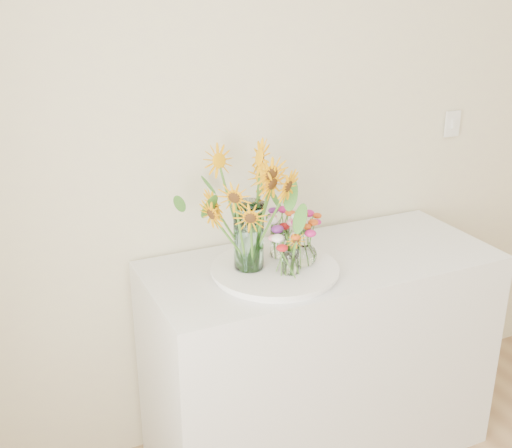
% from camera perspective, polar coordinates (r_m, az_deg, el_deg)
% --- Properties ---
extents(counter, '(1.40, 0.60, 0.90)m').
position_cam_1_polar(counter, '(2.75, 5.64, -11.72)').
color(counter, white).
rests_on(counter, ground_plane).
extents(tray, '(0.45, 0.45, 0.02)m').
position_cam_1_polar(tray, '(2.39, 1.69, -4.24)').
color(tray, white).
rests_on(tray, counter).
extents(mason_jar, '(0.14, 0.14, 0.26)m').
position_cam_1_polar(mason_jar, '(2.33, -0.65, -1.10)').
color(mason_jar, '#B2EDEC').
rests_on(mason_jar, tray).
extents(sunflower_bouquet, '(0.84, 0.84, 0.48)m').
position_cam_1_polar(sunflower_bouquet, '(2.29, -0.66, 1.41)').
color(sunflower_bouquet, '#ED9D04').
rests_on(sunflower_bouquet, tray).
extents(small_vase_a, '(0.06, 0.06, 0.11)m').
position_cam_1_polar(small_vase_a, '(2.33, 3.07, -3.24)').
color(small_vase_a, white).
rests_on(small_vase_a, tray).
extents(wildflower_posy_a, '(0.21, 0.21, 0.20)m').
position_cam_1_polar(wildflower_posy_a, '(2.31, 3.10, -2.22)').
color(wildflower_posy_a, '#CB4C11').
rests_on(wildflower_posy_a, tray).
extents(small_vase_b, '(0.11, 0.11, 0.14)m').
position_cam_1_polar(small_vase_b, '(2.39, 4.31, -2.13)').
color(small_vase_b, white).
rests_on(small_vase_b, tray).
extents(wildflower_posy_b, '(0.19, 0.19, 0.23)m').
position_cam_1_polar(wildflower_posy_b, '(2.37, 4.34, -1.14)').
color(wildflower_posy_b, '#CB4C11').
rests_on(wildflower_posy_b, tray).
extents(small_vase_c, '(0.08, 0.08, 0.13)m').
position_cam_1_polar(small_vase_c, '(2.46, 2.14, -1.60)').
color(small_vase_c, white).
rests_on(small_vase_c, tray).
extents(wildflower_posy_c, '(0.18, 0.18, 0.22)m').
position_cam_1_polar(wildflower_posy_c, '(2.44, 2.16, -0.63)').
color(wildflower_posy_c, '#CB4C11').
rests_on(wildflower_posy_c, tray).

